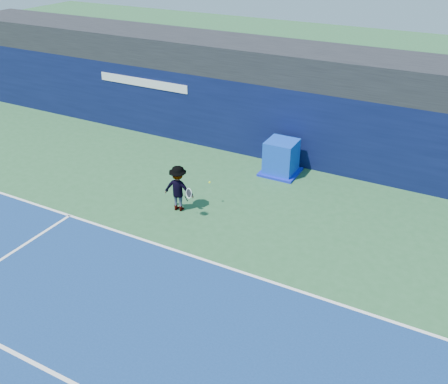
{
  "coord_description": "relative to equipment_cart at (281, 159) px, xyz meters",
  "views": [
    {
      "loc": [
        6.01,
        -6.83,
        8.47
      ],
      "look_at": [
        -0.47,
        5.2,
        1.0
      ],
      "focal_mm": 40.0,
      "sensor_mm": 36.0,
      "label": 1
    }
  ],
  "objects": [
    {
      "name": "equipment_cart",
      "position": [
        0.0,
        0.0,
        0.0
      ],
      "size": [
        1.38,
        1.38,
        1.31
      ],
      "color": "#0D39BD",
      "rests_on": "ground"
    },
    {
      "name": "stadium_band",
      "position": [
        0.17,
        2.33,
        3.0
      ],
      "size": [
        36.0,
        3.0,
        1.2
      ],
      "primitive_type": "cube",
      "color": "black",
      "rests_on": "back_wall_assembly"
    },
    {
      "name": "baseline",
      "position": [
        0.17,
        -6.17,
        -0.59
      ],
      "size": [
        24.0,
        0.1,
        0.01
      ],
      "primitive_type": "cube",
      "color": "white",
      "rests_on": "ground"
    },
    {
      "name": "tennis_player",
      "position": [
        -1.91,
        -4.11,
        0.19
      ],
      "size": [
        1.28,
        0.74,
        1.57
      ],
      "color": "silver",
      "rests_on": "ground"
    },
    {
      "name": "tennis_ball",
      "position": [
        -1.16,
        -3.37,
        0.25
      ],
      "size": [
        0.07,
        0.07,
        0.07
      ],
      "color": "#C4E919",
      "rests_on": "ground"
    },
    {
      "name": "back_wall_assembly",
      "position": [
        0.16,
        1.33,
        0.9
      ],
      "size": [
        36.0,
        1.03,
        3.0
      ],
      "color": "#091035",
      "rests_on": "ground"
    },
    {
      "name": "ground",
      "position": [
        0.17,
        -9.17,
        -0.6
      ],
      "size": [
        80.0,
        80.0,
        0.0
      ],
      "primitive_type": "plane",
      "color": "#295B32",
      "rests_on": "ground"
    }
  ]
}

